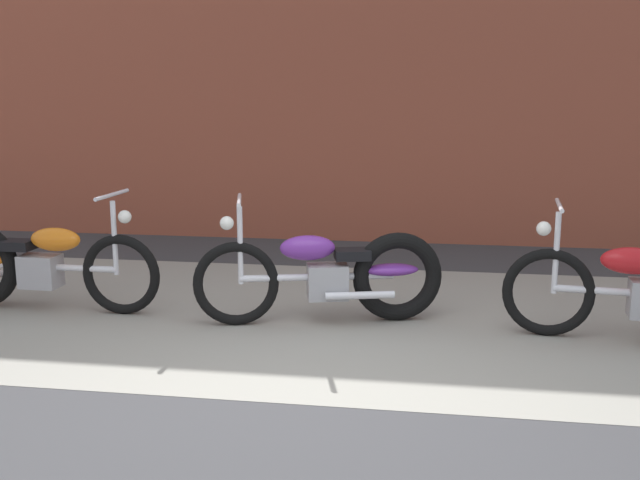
% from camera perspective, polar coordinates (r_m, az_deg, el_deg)
% --- Properties ---
extents(ground_plane, '(80.00, 80.00, 0.00)m').
position_cam_1_polar(ground_plane, '(4.37, 0.45, -13.03)').
color(ground_plane, '#38383A').
extents(sidewalk_slab, '(36.00, 3.50, 0.01)m').
position_cam_1_polar(sidewalk_slab, '(5.99, 2.87, -6.16)').
color(sidewalk_slab, gray).
rests_on(sidewalk_slab, ground).
extents(brick_building_wall, '(36.00, 0.50, 4.84)m').
position_cam_1_polar(brick_building_wall, '(9.18, 5.31, 15.13)').
color(brick_building_wall, brown).
rests_on(brick_building_wall, ground).
extents(motorcycle_orange, '(2.01, 0.58, 1.03)m').
position_cam_1_polar(motorcycle_orange, '(6.61, -21.83, -1.77)').
color(motorcycle_orange, black).
rests_on(motorcycle_orange, ground).
extents(motorcycle_purple, '(1.97, 0.75, 1.03)m').
position_cam_1_polar(motorcycle_purple, '(5.78, 1.36, -2.73)').
color(motorcycle_purple, black).
rests_on(motorcycle_purple, ground).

